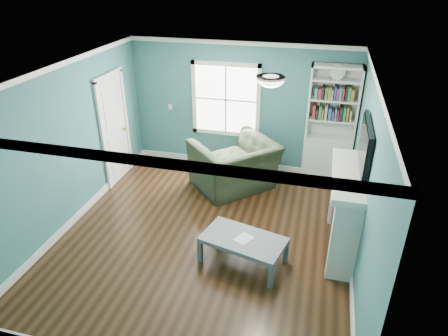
# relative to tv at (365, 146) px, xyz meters

# --- Properties ---
(floor) EXTENTS (5.00, 5.00, 0.00)m
(floor) POSITION_rel_tv_xyz_m (-2.20, -0.20, -1.72)
(floor) COLOR black
(floor) RESTS_ON ground
(room_walls) EXTENTS (5.00, 5.00, 5.00)m
(room_walls) POSITION_rel_tv_xyz_m (-2.20, -0.20, -0.14)
(room_walls) COLOR #316B6E
(room_walls) RESTS_ON ground
(trim) EXTENTS (4.50, 5.00, 2.60)m
(trim) POSITION_rel_tv_xyz_m (-2.20, -0.20, -0.49)
(trim) COLOR white
(trim) RESTS_ON ground
(window) EXTENTS (1.40, 0.06, 1.50)m
(window) POSITION_rel_tv_xyz_m (-2.50, 2.29, -0.27)
(window) COLOR white
(window) RESTS_ON room_walls
(bookshelf) EXTENTS (0.90, 0.35, 2.31)m
(bookshelf) POSITION_rel_tv_xyz_m (-0.43, 2.10, -0.80)
(bookshelf) COLOR silver
(bookshelf) RESTS_ON ground
(fireplace) EXTENTS (0.44, 1.58, 1.30)m
(fireplace) POSITION_rel_tv_xyz_m (-0.12, 0.00, -1.09)
(fireplace) COLOR black
(fireplace) RESTS_ON ground
(tv) EXTENTS (0.06, 1.10, 0.65)m
(tv) POSITION_rel_tv_xyz_m (0.00, 0.00, 0.00)
(tv) COLOR black
(tv) RESTS_ON fireplace
(door) EXTENTS (0.12, 0.98, 2.17)m
(door) POSITION_rel_tv_xyz_m (-4.42, 1.20, -0.65)
(door) COLOR silver
(door) RESTS_ON ground
(ceiling_fixture) EXTENTS (0.38, 0.38, 0.15)m
(ceiling_fixture) POSITION_rel_tv_xyz_m (-1.30, -0.10, 0.82)
(ceiling_fixture) COLOR white
(ceiling_fixture) RESTS_ON room_walls
(light_switch) EXTENTS (0.08, 0.01, 0.12)m
(light_switch) POSITION_rel_tv_xyz_m (-3.70, 2.28, -0.52)
(light_switch) COLOR white
(light_switch) RESTS_ON room_walls
(recliner) EXTENTS (1.67, 1.67, 1.25)m
(recliner) POSITION_rel_tv_xyz_m (-2.11, 1.40, -1.10)
(recliner) COLOR #222E1C
(recliner) RESTS_ON ground
(coffee_table) EXTENTS (1.28, 0.90, 0.42)m
(coffee_table) POSITION_rel_tv_xyz_m (-1.48, -0.69, -1.36)
(coffee_table) COLOR #4D535D
(coffee_table) RESTS_ON ground
(paper_sheet) EXTENTS (0.29, 0.31, 0.00)m
(paper_sheet) POSITION_rel_tv_xyz_m (-1.48, -0.70, -1.30)
(paper_sheet) COLOR white
(paper_sheet) RESTS_ON coffee_table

